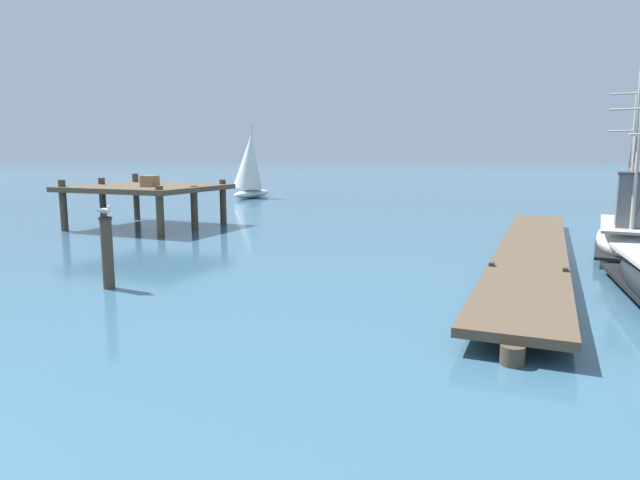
{
  "coord_description": "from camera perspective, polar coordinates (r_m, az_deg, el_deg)",
  "views": [
    {
      "loc": [
        6.29,
        -1.77,
        3.06
      ],
      "look_at": [
        2.73,
        8.24,
        1.4
      ],
      "focal_mm": 30.88,
      "sensor_mm": 36.0,
      "label": 1
    }
  ],
  "objects": [
    {
      "name": "fishing_boat_0",
      "position": [
        18.86,
        29.32,
        0.75
      ],
      "size": [
        2.35,
        6.12,
        7.08
      ],
      "color": "silver",
      "rests_on": "ground"
    },
    {
      "name": "floating_dock",
      "position": [
        16.97,
        21.13,
        -0.87
      ],
      "size": [
        2.71,
        17.43,
        0.53
      ],
      "color": "brown",
      "rests_on": "ground"
    },
    {
      "name": "pier_platform",
      "position": [
        24.19,
        -17.6,
        4.97
      ],
      "size": [
        5.92,
        5.29,
        2.21
      ],
      "color": "brown",
      "rests_on": "ground"
    },
    {
      "name": "perched_seagull",
      "position": [
        13.34,
        -21.43,
        2.87
      ],
      "size": [
        0.38,
        0.15,
        0.27
      ],
      "color": "gold",
      "rests_on": "mooring_piling"
    },
    {
      "name": "distant_sailboat",
      "position": [
        39.21,
        -7.28,
        7.61
      ],
      "size": [
        2.68,
        4.2,
        5.0
      ],
      "color": "silver",
      "rests_on": "ground"
    },
    {
      "name": "mooring_piling",
      "position": [
        13.46,
        -21.18,
        -1.11
      ],
      "size": [
        0.3,
        0.3,
        1.66
      ],
      "color": "#4C3D2D",
      "rests_on": "ground"
    }
  ]
}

